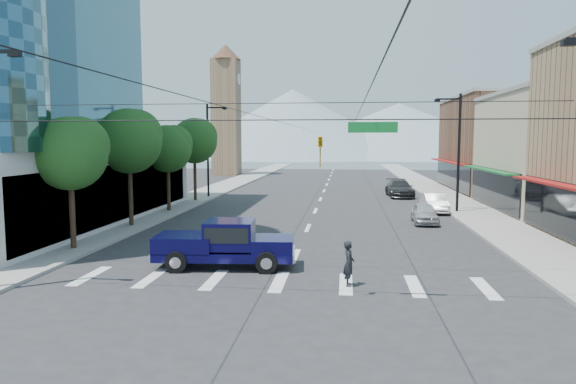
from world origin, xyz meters
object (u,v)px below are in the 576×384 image
object	(u,v)px
pedestrian	(349,263)
parked_car_near	(424,213)
pickup_truck	(224,243)
parked_car_far	(400,188)
parked_car_mid	(434,203)

from	to	relation	value
pedestrian	parked_car_near	distance (m)	16.30
parked_car_near	pedestrian	bearing A→B (deg)	-106.43
pickup_truck	parked_car_near	distance (m)	16.81
parked_car_far	pickup_truck	bearing A→B (deg)	-112.48
pedestrian	parked_car_near	xyz separation A→B (m)	(5.10, 15.48, -0.20)
pedestrian	pickup_truck	bearing A→B (deg)	65.85
pickup_truck	parked_car_far	distance (m)	31.21
parked_car_near	pickup_truck	bearing A→B (deg)	-126.77
pickup_truck	pedestrian	world-z (taller)	pickup_truck
pickup_truck	parked_car_mid	size ratio (longest dim) A/B	1.41
parked_car_mid	pedestrian	bearing A→B (deg)	-109.61
pickup_truck	pedestrian	size ratio (longest dim) A/B	3.57
pickup_truck	parked_car_far	world-z (taller)	pickup_truck
pickup_truck	pedestrian	bearing A→B (deg)	-27.93
parked_car_far	pedestrian	bearing A→B (deg)	-101.98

